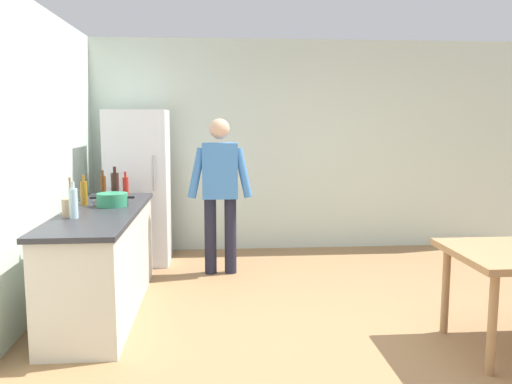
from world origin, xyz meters
TOP-DOWN VIEW (x-y plane):
  - ground_plane at (0.00, 0.00)m, footprint 14.00×14.00m
  - wall_back at (0.00, 3.00)m, footprint 6.40×0.12m
  - kitchen_counter at (-2.00, 0.80)m, footprint 0.64×2.20m
  - refrigerator at (-1.90, 2.40)m, footprint 0.70×0.67m
  - person at (-0.95, 1.85)m, footprint 0.70×0.22m
  - cooking_pot at (-1.94, 1.02)m, footprint 0.40×0.28m
  - utensil_jar at (-2.20, 0.54)m, footprint 0.11×0.11m
  - bottle_oil_amber at (-2.22, 1.11)m, footprint 0.06×0.06m
  - bottle_wine_dark at (-1.96, 1.29)m, footprint 0.08×0.08m
  - bottle_beer_brown at (-2.18, 1.77)m, footprint 0.06×0.06m
  - bottle_sauce_red at (-1.95, 1.82)m, footprint 0.06×0.06m
  - bottle_water_clear at (-2.13, 0.42)m, footprint 0.07×0.07m

SIDE VIEW (x-z plane):
  - ground_plane at x=0.00m, z-range 0.00..0.00m
  - kitchen_counter at x=-2.00m, z-range 0.00..0.90m
  - refrigerator at x=-1.90m, z-range 0.00..1.80m
  - cooking_pot at x=-1.94m, z-range 0.90..1.02m
  - person at x=-0.95m, z-range 0.13..1.83m
  - utensil_jar at x=-2.20m, z-range 0.82..1.14m
  - bottle_sauce_red at x=-1.95m, z-range 0.88..1.12m
  - bottle_beer_brown at x=-2.18m, z-range 0.88..1.14m
  - bottle_oil_amber at x=-2.22m, z-range 0.88..1.16m
  - bottle_water_clear at x=-2.13m, z-range 0.88..1.18m
  - bottle_wine_dark at x=-1.96m, z-range 0.88..1.22m
  - wall_back at x=0.00m, z-range 0.00..2.70m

